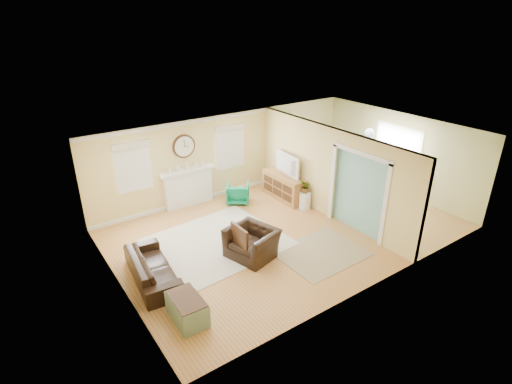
% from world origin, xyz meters
% --- Properties ---
extents(floor, '(9.00, 9.00, 0.00)m').
position_xyz_m(floor, '(0.00, 0.00, 0.00)').
color(floor, '#AF7233').
rests_on(floor, ground).
extents(wall_back, '(9.00, 0.02, 2.60)m').
position_xyz_m(wall_back, '(0.00, 3.00, 1.30)').
color(wall_back, '#E3C781').
rests_on(wall_back, ground).
extents(wall_front, '(9.00, 0.02, 2.60)m').
position_xyz_m(wall_front, '(0.00, -3.00, 1.30)').
color(wall_front, '#E3C781').
rests_on(wall_front, ground).
extents(wall_left, '(0.02, 6.00, 2.60)m').
position_xyz_m(wall_left, '(-4.50, 0.00, 1.30)').
color(wall_left, '#E3C781').
rests_on(wall_left, ground).
extents(wall_right, '(0.02, 6.00, 2.60)m').
position_xyz_m(wall_right, '(4.50, 0.00, 1.30)').
color(wall_right, '#E3C781').
rests_on(wall_right, ground).
extents(ceiling, '(9.00, 6.00, 0.02)m').
position_xyz_m(ceiling, '(0.00, 0.00, 2.60)').
color(ceiling, white).
rests_on(ceiling, wall_back).
extents(partition, '(0.17, 6.00, 2.60)m').
position_xyz_m(partition, '(1.51, 0.28, 1.36)').
color(partition, '#E3C781').
rests_on(partition, ground).
extents(fireplace, '(1.70, 0.30, 1.17)m').
position_xyz_m(fireplace, '(-1.50, 2.88, 0.60)').
color(fireplace, white).
rests_on(fireplace, ground).
extents(wall_clock, '(0.70, 0.07, 0.70)m').
position_xyz_m(wall_clock, '(-1.50, 2.97, 1.85)').
color(wall_clock, '#422813').
rests_on(wall_clock, wall_back).
extents(window_left, '(1.05, 0.13, 1.42)m').
position_xyz_m(window_left, '(-3.05, 2.95, 1.66)').
color(window_left, white).
rests_on(window_left, wall_back).
extents(window_right, '(1.05, 0.13, 1.42)m').
position_xyz_m(window_right, '(0.05, 2.95, 1.66)').
color(window_right, white).
rests_on(window_right, wall_back).
extents(french_doors, '(0.06, 1.70, 2.20)m').
position_xyz_m(french_doors, '(4.45, 0.00, 1.10)').
color(french_doors, white).
rests_on(french_doors, ground).
extents(pendant, '(0.30, 0.30, 0.55)m').
position_xyz_m(pendant, '(3.00, 0.00, 2.20)').
color(pendant, gold).
rests_on(pendant, ceiling).
extents(rug_cream, '(3.41, 3.02, 0.02)m').
position_xyz_m(rug_cream, '(-1.90, 0.47, 0.01)').
color(rug_cream, beige).
rests_on(rug_cream, floor).
extents(rug_jute, '(2.06, 1.70, 0.01)m').
position_xyz_m(rug_jute, '(-0.06, -1.42, 0.01)').
color(rug_jute, tan).
rests_on(rug_jute, floor).
extents(rug_grey, '(2.47, 3.09, 0.01)m').
position_xyz_m(rug_grey, '(3.02, 0.32, 0.01)').
color(rug_grey, gray).
rests_on(rug_grey, floor).
extents(sofa, '(1.02, 2.13, 0.60)m').
position_xyz_m(sofa, '(-3.83, -0.07, 0.30)').
color(sofa, black).
rests_on(sofa, floor).
extents(eames_chair, '(1.24, 1.34, 0.72)m').
position_xyz_m(eames_chair, '(-1.51, -0.55, 0.36)').
color(eames_chair, black).
rests_on(eames_chair, floor).
extents(green_chair, '(0.94, 0.94, 0.62)m').
position_xyz_m(green_chair, '(-0.18, 2.18, 0.31)').
color(green_chair, '#0D6234').
rests_on(green_chair, floor).
extents(trunk, '(0.56, 0.90, 0.51)m').
position_xyz_m(trunk, '(-3.77, -1.68, 0.26)').
color(trunk, gray).
rests_on(trunk, floor).
extents(credenza, '(0.55, 1.61, 0.80)m').
position_xyz_m(credenza, '(1.17, 1.59, 0.40)').
color(credenza, '#AA753B').
rests_on(credenza, floor).
extents(tv, '(0.24, 1.18, 0.67)m').
position_xyz_m(tv, '(1.15, 1.59, 1.14)').
color(tv, black).
rests_on(tv, credenza).
extents(garden_stool, '(0.35, 0.35, 0.51)m').
position_xyz_m(garden_stool, '(1.23, 0.66, 0.26)').
color(garden_stool, white).
rests_on(garden_stool, floor).
extents(potted_plant, '(0.46, 0.47, 0.39)m').
position_xyz_m(potted_plant, '(1.23, 0.66, 0.71)').
color(potted_plant, '#337F33').
rests_on(potted_plant, garden_stool).
extents(dining_table, '(1.06, 1.78, 0.61)m').
position_xyz_m(dining_table, '(3.02, 0.32, 0.31)').
color(dining_table, '#422813').
rests_on(dining_table, floor).
extents(dining_chair_n, '(0.41, 0.41, 0.89)m').
position_xyz_m(dining_chair_n, '(2.98, 1.33, 0.52)').
color(dining_chair_n, gray).
rests_on(dining_chair_n, floor).
extents(dining_chair_s, '(0.47, 0.47, 0.93)m').
position_xyz_m(dining_chair_s, '(2.93, -0.85, 0.54)').
color(dining_chair_s, gray).
rests_on(dining_chair_s, floor).
extents(dining_chair_w, '(0.55, 0.55, 1.00)m').
position_xyz_m(dining_chair_w, '(2.43, 0.32, 0.59)').
color(dining_chair_w, white).
rests_on(dining_chair_w, floor).
extents(dining_chair_e, '(0.46, 0.46, 0.93)m').
position_xyz_m(dining_chair_e, '(3.65, 0.23, 0.55)').
color(dining_chair_e, gray).
rests_on(dining_chair_e, floor).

